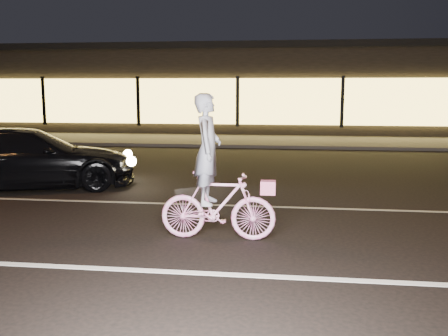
# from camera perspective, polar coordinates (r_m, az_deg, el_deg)

# --- Properties ---
(ground) EXTENTS (90.00, 90.00, 0.00)m
(ground) POSITION_cam_1_polar(r_m,az_deg,el_deg) (7.79, -9.70, -7.42)
(ground) COLOR black
(ground) RESTS_ON ground
(lane_stripe_near) EXTENTS (60.00, 0.12, 0.01)m
(lane_stripe_near) POSITION_cam_1_polar(r_m,az_deg,el_deg) (6.44, -13.67, -11.10)
(lane_stripe_near) COLOR silver
(lane_stripe_near) RESTS_ON ground
(lane_stripe_far) EXTENTS (60.00, 0.10, 0.01)m
(lane_stripe_far) POSITION_cam_1_polar(r_m,az_deg,el_deg) (9.65, -6.23, -4.07)
(lane_stripe_far) COLOR gray
(lane_stripe_far) RESTS_ON ground
(sidewalk) EXTENTS (30.00, 4.00, 0.12)m
(sidewalk) POSITION_cam_1_polar(r_m,az_deg,el_deg) (20.36, 1.02, 3.14)
(sidewalk) COLOR #383533
(sidewalk) RESTS_ON ground
(storefront) EXTENTS (25.40, 8.42, 4.20)m
(storefront) POSITION_cam_1_polar(r_m,az_deg,el_deg) (26.19, 2.50, 9.06)
(storefront) COLOR black
(storefront) RESTS_ON ground
(cyclist) EXTENTS (1.69, 0.58, 2.13)m
(cyclist) POSITION_cam_1_polar(r_m,az_deg,el_deg) (7.24, -1.02, -2.38)
(cyclist) COLOR #FF39A8
(cyclist) RESTS_ON ground
(sedan) EXTENTS (4.96, 3.44, 1.33)m
(sedan) POSITION_cam_1_polar(r_m,az_deg,el_deg) (11.76, -21.48, 1.01)
(sedan) COLOR black
(sedan) RESTS_ON ground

